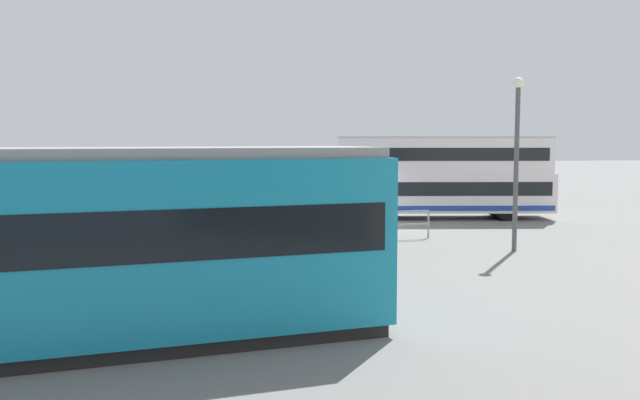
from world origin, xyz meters
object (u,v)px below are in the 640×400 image
object	(u,v)px
pedestrian_crossing	(387,227)
street_lamp	(517,148)
double_decker_bus	(442,177)
pedestrian_near_railing	(333,219)
info_sign	(196,197)
tram_yellow	(20,248)

from	to	relation	value
pedestrian_crossing	street_lamp	size ratio (longest dim) A/B	0.28
double_decker_bus	pedestrian_near_railing	distance (m)	9.65
double_decker_bus	pedestrian_crossing	distance (m)	11.19
pedestrian_near_railing	info_sign	world-z (taller)	info_sign
tram_yellow	pedestrian_crossing	xyz separation A→B (m)	(-8.93, -8.66, -0.93)
info_sign	street_lamp	bearing A→B (deg)	160.46
tram_yellow	pedestrian_crossing	bearing A→B (deg)	-135.90
info_sign	street_lamp	xyz separation A→B (m)	(-10.70, 3.80, 1.81)
tram_yellow	double_decker_bus	bearing A→B (deg)	-127.57
pedestrian_near_railing	double_decker_bus	bearing A→B (deg)	-133.04
info_sign	double_decker_bus	bearing A→B (deg)	-153.47
pedestrian_near_railing	info_sign	bearing A→B (deg)	-14.70
double_decker_bus	street_lamp	size ratio (longest dim) A/B	1.80
info_sign	pedestrian_crossing	bearing A→B (deg)	146.50
tram_yellow	info_sign	size ratio (longest dim) A/B	5.61
street_lamp	double_decker_bus	bearing A→B (deg)	-94.51
double_decker_bus	pedestrian_crossing	world-z (taller)	double_decker_bus
double_decker_bus	pedestrian_near_railing	world-z (taller)	double_decker_bus
pedestrian_near_railing	street_lamp	xyz separation A→B (m)	(-5.79, 2.51, 2.56)
tram_yellow	pedestrian_near_railing	world-z (taller)	tram_yellow
pedestrian_crossing	street_lamp	world-z (taller)	street_lamp
info_sign	street_lamp	distance (m)	11.50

